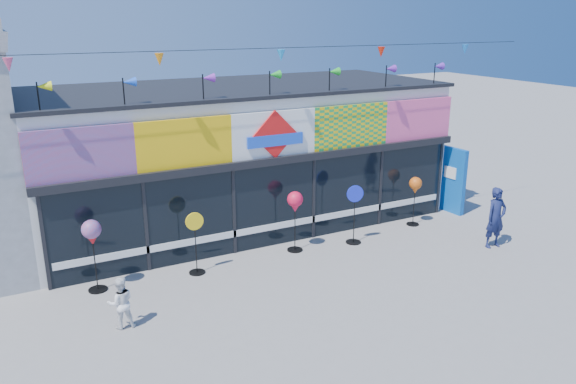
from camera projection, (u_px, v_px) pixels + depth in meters
ground at (342, 296)px, 12.64m from camera, size 80.00×80.00×0.00m
kite_shop at (238, 154)px, 17.05m from camera, size 16.00×5.70×5.31m
blue_sign at (452, 180)px, 17.87m from camera, size 0.24×1.06×2.10m
spinner_0 at (92, 235)px, 12.51m from camera, size 0.44×0.44×1.72m
spinner_1 at (196, 242)px, 13.55m from camera, size 0.44×0.40×1.57m
spinner_2 at (295, 204)px, 14.73m from camera, size 0.42×0.42×1.66m
spinner_3 at (354, 213)px, 15.38m from camera, size 0.46×0.42×1.66m
spinner_4 at (415, 187)px, 16.65m from camera, size 0.38×0.38×1.50m
adult_man at (496, 218)px, 15.13m from camera, size 0.64×0.44×1.68m
child at (121, 303)px, 11.23m from camera, size 0.56×0.36×1.09m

